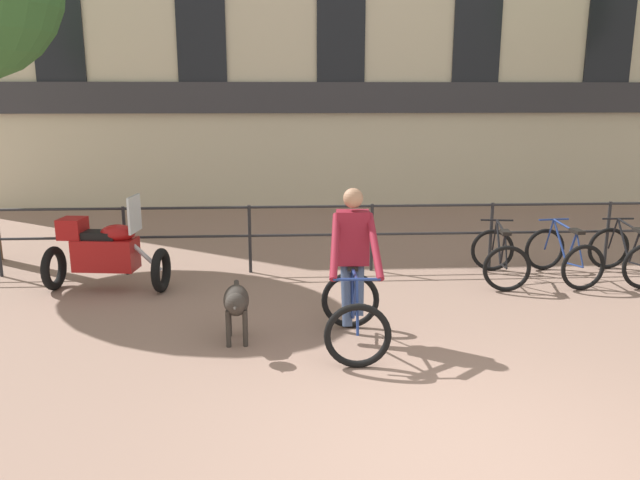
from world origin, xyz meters
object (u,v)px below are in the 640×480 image
Objects in this scene: dog at (236,303)px; parked_motorcycle at (105,252)px; parked_bicycle_mid_left at (563,256)px; parked_bicycle_mid_right at (626,255)px; cyclist_with_bike at (353,276)px; parked_bicycle_near_lamp at (499,257)px.

parked_motorcycle is at bearing 130.76° from dog.
parked_motorcycle is 1.46× the size of parked_bicycle_mid_left.
parked_motorcycle reaches higher than parked_bicycle_mid_left.
dog is 0.82× the size of parked_bicycle_mid_right.
dog is at bearing 22.28° from parked_bicycle_mid_right.
cyclist_with_bike is at bearing -3.56° from dog.
parked_bicycle_mid_left is (3.36, 2.18, -0.41)m from cyclist_with_bike.
cyclist_with_bike is at bearing -114.94° from parked_motorcycle.
parked_bicycle_mid_left reaches higher than dog.
parked_bicycle_mid_right is (0.96, -0.00, 0.00)m from parked_bicycle_mid_left.
parked_motorcycle is 1.53× the size of parked_bicycle_mid_right.
cyclist_with_bike is 1.51× the size of parked_bicycle_mid_right.
parked_bicycle_mid_right is at bearing -81.70° from parked_motorcycle.
parked_motorcycle is at bearing 9.39° from parked_bicycle_near_lamp.
cyclist_with_bike is 3.27m from parked_bicycle_near_lamp.
dog is at bearing 18.88° from parked_bicycle_mid_left.
cyclist_with_bike is at bearing 50.06° from parked_bicycle_near_lamp.
parked_bicycle_near_lamp is (5.63, 0.15, -0.20)m from parked_motorcycle.
parked_motorcycle is (-1.95, 2.02, 0.09)m from dog.
parked_bicycle_mid_left is at bearing -81.54° from parked_motorcycle.
dog is at bearing -178.04° from cyclist_with_bike.
parked_motorcycle is at bearing 2.23° from parked_bicycle_mid_right.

